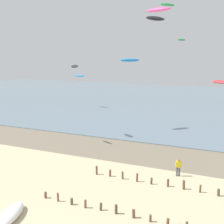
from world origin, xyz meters
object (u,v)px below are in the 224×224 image
at_px(person_left_flank, 178,167).
at_px(kite_aloft_10, 158,10).
at_px(kite_aloft_1, 181,40).
at_px(kite_aloft_3, 75,66).
at_px(kite_aloft_6, 220,82).
at_px(kite_aloft_2, 130,60).
at_px(kite_aloft_5, 167,5).
at_px(kite_aloft_4, 155,18).
at_px(grounded_kite, 11,214).
at_px(kite_aloft_8, 79,76).

height_order(person_left_flank, kite_aloft_10, kite_aloft_10).
relative_size(kite_aloft_1, kite_aloft_3, 1.03).
bearing_deg(kite_aloft_10, kite_aloft_6, 101.08).
xyz_separation_m(kite_aloft_2, kite_aloft_5, (6.98, -7.38, 6.19)).
bearing_deg(kite_aloft_5, kite_aloft_3, -56.61).
relative_size(kite_aloft_2, kite_aloft_6, 1.07).
bearing_deg(kite_aloft_4, kite_aloft_10, -128.63).
bearing_deg(person_left_flank, kite_aloft_2, 124.89).
bearing_deg(kite_aloft_4, person_left_flank, -120.57).
bearing_deg(grounded_kite, kite_aloft_8, 5.87).
bearing_deg(kite_aloft_2, kite_aloft_3, -173.20).
bearing_deg(kite_aloft_6, kite_aloft_3, -117.92).
height_order(grounded_kite, kite_aloft_8, kite_aloft_8).
distance_m(kite_aloft_2, kite_aloft_8, 20.77).
bearing_deg(kite_aloft_2, kite_aloft_8, 96.77).
bearing_deg(kite_aloft_5, kite_aloft_6, -163.15).
bearing_deg(kite_aloft_8, kite_aloft_2, -29.65).
bearing_deg(kite_aloft_2, grounded_kite, -131.76).
height_order(kite_aloft_3, kite_aloft_4, kite_aloft_4).
relative_size(kite_aloft_3, kite_aloft_10, 0.99).
height_order(grounded_kite, kite_aloft_1, kite_aloft_1).
bearing_deg(kite_aloft_3, grounded_kite, -35.19).
xyz_separation_m(person_left_flank, grounded_kite, (-9.27, -11.87, -0.58)).
bearing_deg(kite_aloft_10, kite_aloft_2, 133.32).
xyz_separation_m(kite_aloft_2, kite_aloft_6, (12.25, 6.89, -3.31)).
distance_m(grounded_kite, kite_aloft_2, 28.39).
bearing_deg(kite_aloft_10, kite_aloft_5, 118.08).
relative_size(kite_aloft_5, kite_aloft_8, 0.77).
bearing_deg(kite_aloft_5, kite_aloft_4, -119.24).
bearing_deg(kite_aloft_2, kite_aloft_10, -108.53).
height_order(kite_aloft_1, kite_aloft_6, kite_aloft_1).
xyz_separation_m(grounded_kite, kite_aloft_3, (-6.36, 19.98, 9.26)).
distance_m(grounded_kite, kite_aloft_3, 22.93).
xyz_separation_m(grounded_kite, kite_aloft_6, (11.28, 33.45, 6.68)).
xyz_separation_m(kite_aloft_3, kite_aloft_5, (12.38, -0.81, 6.92)).
relative_size(person_left_flank, kite_aloft_6, 0.61).
height_order(kite_aloft_2, kite_aloft_3, kite_aloft_2).
height_order(person_left_flank, kite_aloft_1, kite_aloft_1).
bearing_deg(kite_aloft_4, kite_aloft_1, 14.40).
bearing_deg(kite_aloft_3, kite_aloft_4, 76.01).
xyz_separation_m(kite_aloft_5, kite_aloft_6, (5.27, 14.27, -9.50)).
bearing_deg(kite_aloft_5, person_left_flank, 61.14).
bearing_deg(kite_aloft_4, grounded_kite, -149.72).
relative_size(person_left_flank, kite_aloft_8, 0.67).
height_order(grounded_kite, kite_aloft_6, kite_aloft_6).
bearing_deg(kite_aloft_2, person_left_flank, -98.96).
relative_size(kite_aloft_6, kite_aloft_10, 1.39).
bearing_deg(kite_aloft_6, kite_aloft_5, -85.54).
distance_m(grounded_kite, kite_aloft_10, 17.80).
xyz_separation_m(kite_aloft_1, kite_aloft_4, (-2.53, -6.53, 2.65)).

